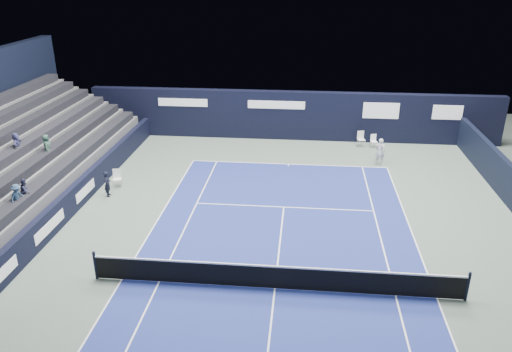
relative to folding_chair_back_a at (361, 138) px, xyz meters
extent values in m
plane|color=#505F55|center=(-4.33, -13.45, -0.54)|extent=(48.00, 48.00, 0.00)
cube|color=navy|center=(-4.33, -15.45, -0.54)|extent=(10.97, 23.77, 0.01)
cube|color=silver|center=(0.02, -0.08, -0.10)|extent=(0.51, 0.50, 0.04)
cube|color=silver|center=(-0.03, 0.10, 0.16)|extent=(0.42, 0.14, 0.50)
cylinder|color=silver|center=(0.15, 0.13, -0.32)|extent=(0.02, 0.02, 0.44)
cylinder|color=silver|center=(-0.20, 0.04, -0.32)|extent=(0.02, 0.02, 0.44)
cylinder|color=silver|center=(0.24, -0.20, -0.32)|extent=(0.02, 0.02, 0.44)
cylinder|color=silver|center=(-0.11, -0.29, -0.32)|extent=(0.02, 0.02, 0.44)
cube|color=white|center=(0.79, -0.19, -0.17)|extent=(0.43, 0.42, 0.03)
cube|color=white|center=(0.75, -0.03, 0.06)|extent=(0.36, 0.11, 0.43)
cylinder|color=white|center=(0.90, -0.01, -0.36)|extent=(0.02, 0.02, 0.38)
cylinder|color=white|center=(0.60, -0.08, -0.36)|extent=(0.02, 0.02, 0.38)
cylinder|color=white|center=(0.97, -0.29, -0.36)|extent=(0.02, 0.02, 0.38)
cylinder|color=white|center=(0.67, -0.37, -0.36)|extent=(0.02, 0.02, 0.38)
cube|color=silver|center=(-12.84, -7.56, -0.12)|extent=(0.49, 0.48, 0.04)
cube|color=silver|center=(-12.89, -7.38, 0.13)|extent=(0.40, 0.14, 0.48)
cylinder|color=silver|center=(-12.72, -7.35, -0.33)|extent=(0.02, 0.02, 0.42)
cylinder|color=silver|center=(-13.05, -7.45, -0.33)|extent=(0.02, 0.02, 0.42)
cylinder|color=silver|center=(-12.63, -7.67, -0.33)|extent=(0.02, 0.02, 0.42)
cylinder|color=silver|center=(-12.96, -7.76, -0.33)|extent=(0.02, 0.02, 0.42)
imported|color=black|center=(-12.89, -8.65, 0.10)|extent=(0.41, 0.53, 1.28)
cube|color=white|center=(-4.33, -3.56, -0.53)|extent=(10.97, 0.06, 0.00)
cube|color=white|center=(1.15, -15.45, -0.53)|extent=(0.06, 23.77, 0.00)
cube|color=white|center=(-9.82, -15.45, -0.53)|extent=(0.06, 23.77, 0.00)
cube|color=white|center=(-0.22, -15.45, -0.53)|extent=(0.06, 23.77, 0.00)
cube|color=white|center=(-8.45, -15.45, -0.53)|extent=(0.06, 23.77, 0.00)
cube|color=white|center=(-4.33, -9.05, -0.53)|extent=(8.23, 0.06, 0.00)
cube|color=white|center=(-4.33, -15.45, -0.53)|extent=(0.06, 12.80, 0.00)
cube|color=white|center=(-4.33, -3.71, -0.53)|extent=(0.06, 0.30, 0.00)
cylinder|color=black|center=(2.07, -15.45, 0.01)|extent=(0.10, 0.10, 1.10)
cylinder|color=black|center=(-10.73, -15.45, 0.01)|extent=(0.10, 0.10, 1.10)
cube|color=black|center=(-4.33, -15.45, -0.08)|extent=(12.80, 0.03, 0.86)
cube|color=white|center=(-4.33, -15.45, 0.37)|extent=(12.80, 0.05, 0.06)
cube|color=black|center=(-4.33, 1.05, 1.01)|extent=(26.00, 0.60, 3.10)
cube|color=silver|center=(-11.33, 0.73, 1.76)|extent=(3.20, 0.02, 0.50)
cube|color=silver|center=(-5.33, 0.73, 1.76)|extent=(3.60, 0.02, 0.50)
cube|color=silver|center=(1.17, 0.73, 1.56)|extent=(2.20, 0.02, 1.00)
cube|color=silver|center=(5.17, 0.73, 1.56)|extent=(1.80, 0.02, 0.90)
cube|color=black|center=(-13.83, -9.45, 0.06)|extent=(0.30, 22.00, 1.20)
cube|color=silver|center=(-13.66, -16.45, 0.06)|extent=(0.02, 2.00, 0.45)
cube|color=silver|center=(-13.66, -12.95, 0.06)|extent=(0.02, 2.40, 0.45)
cube|color=silver|center=(-13.66, -9.45, 0.06)|extent=(0.02, 2.00, 0.45)
cube|color=#49494C|center=(-14.43, -8.45, 0.28)|extent=(0.90, 16.00, 1.65)
cube|color=#525254|center=(-15.33, -8.45, 0.51)|extent=(0.90, 16.00, 2.10)
cube|color=#49494C|center=(-16.23, -8.45, 0.73)|extent=(0.90, 16.00, 2.55)
cube|color=#4A4A4D|center=(-17.13, -8.45, 0.96)|extent=(0.90, 16.00, 3.00)
cube|color=#444446|center=(-18.03, -8.45, 1.18)|extent=(0.90, 16.00, 3.45)
cube|color=black|center=(-14.43, -8.45, 1.31)|extent=(0.63, 15.20, 0.40)
cube|color=black|center=(-15.33, -8.45, 1.76)|extent=(0.63, 15.20, 0.40)
cube|color=black|center=(-16.23, -8.45, 2.21)|extent=(0.63, 15.20, 0.40)
cube|color=black|center=(-17.13, -8.45, 2.66)|extent=(0.63, 15.20, 0.40)
imported|color=#272741|center=(-14.43, -12.91, 1.61)|extent=(0.44, 0.53, 1.00)
imported|color=navy|center=(-14.43, -13.51, 1.62)|extent=(0.48, 0.71, 1.02)
imported|color=#2D4C3D|center=(-15.33, -9.20, 2.12)|extent=(0.51, 0.64, 1.14)
imported|color=#3C3E6D|center=(-16.23, -10.06, 2.52)|extent=(0.55, 1.00, 1.02)
imported|color=silver|center=(0.77, -2.96, 0.21)|extent=(0.64, 0.52, 1.51)
cylinder|color=black|center=(0.62, -3.26, 0.51)|extent=(0.03, 0.29, 0.13)
torus|color=black|center=(0.62, -3.51, 0.61)|extent=(0.30, 0.13, 0.29)
camera|label=1|loc=(-3.54, -29.87, 9.80)|focal=35.00mm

